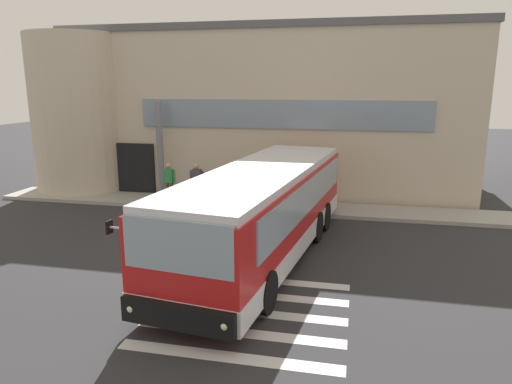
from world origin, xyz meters
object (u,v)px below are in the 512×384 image
Objects in this scene: entry_support_column at (160,149)px; passenger_near_column at (170,180)px; passenger_by_doorway at (197,181)px; bus_main_foreground at (263,214)px.

entry_support_column is 1.71m from passenger_near_column.
passenger_by_doorway is at bearing 7.61° from passenger_near_column.
bus_main_foreground is 6.55m from passenger_by_doorway.
passenger_near_column is at bearing -172.39° from passenger_by_doorway.
entry_support_column is 0.39× the size of bus_main_foreground.
passenger_by_doorway is (-3.88, 5.27, -0.25)m from bus_main_foreground.
bus_main_foreground is 7.19m from passenger_near_column.
entry_support_column is 2.49× the size of passenger_near_column.
passenger_by_doorway is at bearing -23.38° from entry_support_column.
entry_support_column is at bearing 133.66° from bus_main_foreground.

